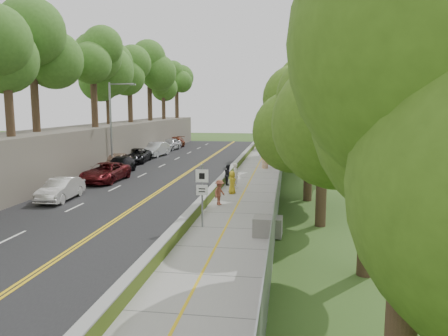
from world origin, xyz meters
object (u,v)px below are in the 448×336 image
Objects in this scene: streetlight at (113,120)px; person_far at (278,156)px; concrete_block at (268,226)px; car_1 at (61,189)px; car_2 at (105,172)px; signpost at (202,189)px; painter_0 at (232,182)px; construction_barrel at (265,163)px.

streetlight reaches higher than person_far.
concrete_block is 0.31× the size of car_1.
car_2 is 2.78× the size of person_far.
signpost reaches higher than painter_0.
painter_0 is 14.97m from person_far.
person_far is at bearing 82.21° from signpost.
car_2 reaches higher than concrete_block.
streetlight is 6.10× the size of concrete_block.
signpost is 11.18m from car_1.
car_2 is at bearing -74.99° from streetlight.
signpost is at bearing 163.15° from concrete_block.
person_far is (2.75, 14.71, 0.18)m from painter_0.
signpost is (11.51, -17.02, -2.68)m from streetlight.
construction_barrel is 19.92m from car_1.
concrete_block is 0.69× the size of person_far.
car_2 is at bearing 86.97° from car_1.
car_1 is 6.81m from car_2.
construction_barrel is 0.53× the size of person_far.
construction_barrel is at bearing 38.23° from car_2.
construction_barrel reaches higher than concrete_block.
painter_0 is at bearing 87.59° from person_far.
streetlight is at bearing -164.90° from construction_barrel.
person_far reaches higher than car_2.
car_1 is 22.56m from person_far.
car_1 is (1.46, -12.27, -3.90)m from streetlight.
person_far is at bearing 4.95° from painter_0.
signpost is 23.27m from person_far.
signpost is 0.58× the size of car_2.
person_far is (14.66, 6.02, -3.63)m from streetlight.
concrete_block is 9.74m from painter_0.
car_1 reaches higher than concrete_block.
person_far is at bearing 22.32° from streetlight.
person_far reaches higher than car_1.
signpost is at bearing -28.32° from car_1.
construction_barrel is 21.67m from concrete_block.
streetlight is 5.15× the size of painter_0.
construction_barrel is at bearing 49.93° from car_1.
car_2 is (1.46, -5.45, -3.86)m from streetlight.
concrete_block is 18.29m from car_2.
streetlight is at bearing 69.42° from painter_0.
signpost is 8.41m from painter_0.
painter_0 is at bearing -97.17° from construction_barrel.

